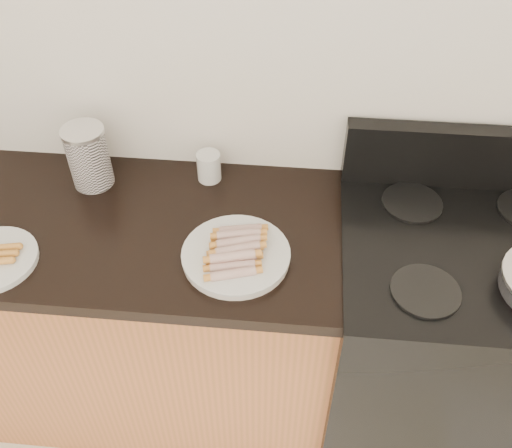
# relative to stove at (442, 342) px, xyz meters

# --- Properties ---
(wall_back) EXTENTS (4.00, 0.04, 2.60)m
(wall_back) POSITION_rel_stove_xyz_m (-0.78, 0.32, 0.84)
(wall_back) COLOR silver
(wall_back) RESTS_ON ground
(cabinet_base) EXTENTS (2.20, 0.59, 0.86)m
(cabinet_base) POSITION_rel_stove_xyz_m (-1.48, 0.01, -0.03)
(cabinet_base) COLOR #9E562F
(cabinet_base) RESTS_ON floor
(stove) EXTENTS (0.76, 0.65, 0.91)m
(stove) POSITION_rel_stove_xyz_m (0.00, 0.00, 0.00)
(stove) COLOR black
(stove) RESTS_ON floor
(stove_panel) EXTENTS (0.76, 0.06, 0.20)m
(stove_panel) POSITION_rel_stove_xyz_m (0.00, 0.28, 0.55)
(stove_panel) COLOR black
(stove_panel) RESTS_ON stove
(burner_near_left) EXTENTS (0.18, 0.18, 0.01)m
(burner_near_left) POSITION_rel_stove_xyz_m (-0.17, -0.17, 0.46)
(burner_near_left) COLOR black
(burner_near_left) RESTS_ON stove
(burner_far_left) EXTENTS (0.18, 0.18, 0.01)m
(burner_far_left) POSITION_rel_stove_xyz_m (-0.17, 0.17, 0.46)
(burner_far_left) COLOR black
(burner_far_left) RESTS_ON stove
(main_plate) EXTENTS (0.31, 0.31, 0.02)m
(main_plate) POSITION_rel_stove_xyz_m (-0.67, -0.09, 0.45)
(main_plate) COLOR white
(main_plate) RESTS_ON counter_slab
(hotdog_pile) EXTENTS (0.12, 0.22, 0.05)m
(hotdog_pile) POSITION_rel_stove_xyz_m (-0.67, -0.09, 0.48)
(hotdog_pile) COLOR #9C3122
(hotdog_pile) RESTS_ON main_plate
(canister) EXTENTS (0.13, 0.13, 0.20)m
(canister) POSITION_rel_stove_xyz_m (-1.15, 0.19, 0.54)
(canister) COLOR white
(canister) RESTS_ON counter_slab
(mug) EXTENTS (0.09, 0.09, 0.09)m
(mug) POSITION_rel_stove_xyz_m (-0.79, 0.24, 0.49)
(mug) COLOR silver
(mug) RESTS_ON counter_slab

